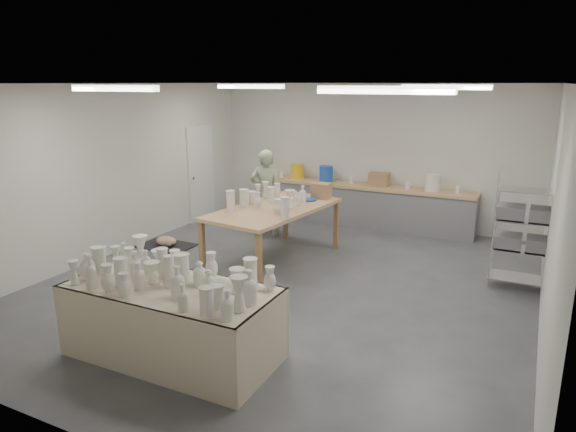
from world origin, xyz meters
The scene contains 9 objects.
room centered at (-0.11, 0.08, 2.06)m, with size 8.00×8.02×3.00m.
back_counter centered at (-0.01, 3.68, 0.49)m, with size 4.60×0.60×1.24m.
wire_shelf centered at (3.20, 1.40, 0.92)m, with size 0.88×0.48×1.80m.
drying_table centered at (-0.22, -2.52, 0.47)m, with size 2.38×1.13×1.20m.
work_table centered at (-0.69, 0.93, 0.95)m, with size 1.58×2.68×1.30m.
rug centered at (-2.90, 0.63, 0.01)m, with size 1.00×0.70×0.02m, color black.
cat centered at (-2.88, 0.61, 0.11)m, with size 0.48×0.39×0.18m.
potter centered at (-1.53, 2.08, 0.88)m, with size 0.64×0.42×1.75m, color #9BAC85.
red_stool centered at (-1.53, 2.35, 0.32)m, with size 0.45×0.45×0.35m.
Camera 1 is at (3.28, -6.66, 3.02)m, focal length 32.00 mm.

